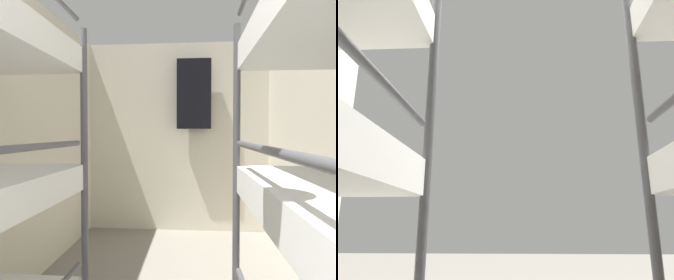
% 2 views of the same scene
% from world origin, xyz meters
% --- Properties ---
extents(wall_back, '(2.53, 0.06, 2.53)m').
position_xyz_m(wall_back, '(0.00, 4.50, 1.26)').
color(wall_back, beige).
rests_on(wall_back, ground_plane).
extents(hanging_coat, '(0.44, 0.12, 0.90)m').
position_xyz_m(hanging_coat, '(0.22, 4.35, 1.83)').
color(hanging_coat, black).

